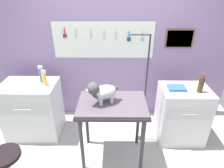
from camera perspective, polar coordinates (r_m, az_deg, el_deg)
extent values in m
cube|color=#967CAD|center=(3.18, -0.38, 9.07)|extent=(4.00, 0.06, 2.30)
cube|color=white|center=(3.09, -2.55, 12.82)|extent=(1.58, 0.02, 0.57)
cylinder|color=gray|center=(3.12, -14.01, 16.08)|extent=(0.01, 0.02, 0.01)
cylinder|color=red|center=(3.12, -13.94, 15.05)|extent=(0.02, 0.02, 0.09)
cube|color=red|center=(3.14, -13.79, 13.76)|extent=(0.06, 0.02, 0.06)
cube|color=#333338|center=(3.12, -13.85, 13.69)|extent=(0.05, 0.01, 0.05)
cylinder|color=gray|center=(3.09, -10.71, 15.84)|extent=(0.01, 0.02, 0.01)
cube|color=silver|center=(3.09, -10.62, 14.45)|extent=(0.03, 0.01, 0.13)
cylinder|color=gray|center=(3.05, -6.25, 16.01)|extent=(0.01, 0.02, 0.01)
cube|color=silver|center=(3.06, -6.20, 14.59)|extent=(0.03, 0.01, 0.13)
cylinder|color=gray|center=(3.04, -2.30, 15.72)|extent=(0.01, 0.02, 0.01)
cube|color=silver|center=(3.05, -2.29, 14.30)|extent=(0.03, 0.01, 0.13)
cylinder|color=gray|center=(3.04, 1.16, 15.51)|extent=(0.01, 0.02, 0.01)
cube|color=silver|center=(3.05, 1.15, 14.09)|extent=(0.03, 0.01, 0.13)
cylinder|color=gray|center=(3.05, 5.10, 15.51)|extent=(0.01, 0.02, 0.01)
cylinder|color=#2972BA|center=(3.05, 5.07, 14.46)|extent=(0.02, 0.02, 0.09)
cube|color=#2972BA|center=(3.07, 5.01, 13.14)|extent=(0.06, 0.02, 0.06)
cube|color=#333338|center=(3.05, 5.03, 13.07)|extent=(0.05, 0.01, 0.05)
cylinder|color=gray|center=(3.07, 9.18, 15.51)|extent=(0.01, 0.02, 0.01)
cube|color=silver|center=(3.07, 8.99, 14.20)|extent=(0.01, 0.00, 0.11)
cube|color=silver|center=(3.07, 9.22, 14.19)|extent=(0.01, 0.00, 0.11)
torus|color=#3C71D0|center=(3.09, 8.76, 12.89)|extent=(0.03, 0.01, 0.03)
torus|color=#3C71D0|center=(3.09, 9.25, 12.87)|extent=(0.03, 0.01, 0.03)
cube|color=brown|center=(3.24, 19.40, 12.58)|extent=(0.43, 0.02, 0.29)
cube|color=#AB8449|center=(3.23, 19.43, 12.55)|extent=(0.39, 0.01, 0.26)
cylinder|color=#2D2D33|center=(2.49, -8.93, -17.58)|extent=(0.04, 0.04, 0.81)
cylinder|color=#2D2D33|center=(2.48, 9.02, -17.68)|extent=(0.04, 0.04, 0.81)
cylinder|color=#2D2D33|center=(2.84, -7.50, -10.82)|extent=(0.04, 0.04, 0.81)
cylinder|color=#2D2D33|center=(2.83, 7.75, -10.90)|extent=(0.04, 0.04, 0.81)
cube|color=#2D2D33|center=(2.37, 0.09, -6.45)|extent=(0.86, 0.59, 0.03)
cube|color=#514951|center=(2.35, 0.09, -5.81)|extent=(0.83, 0.58, 0.03)
cylinder|color=#2D2D33|center=(3.16, 8.60, -15.69)|extent=(0.11, 0.11, 0.01)
cylinder|color=#2D2D33|center=(2.68, 9.80, -2.88)|extent=(0.02, 0.02, 1.64)
cylinder|color=#2D2D33|center=(2.36, 8.43, 14.28)|extent=(0.24, 0.02, 0.02)
cylinder|color=silver|center=(2.27, -3.27, -5.24)|extent=(0.04, 0.04, 0.10)
cylinder|color=silver|center=(2.34, -4.02, -4.18)|extent=(0.04, 0.04, 0.10)
cylinder|color=silver|center=(2.32, -0.11, -4.53)|extent=(0.04, 0.04, 0.10)
cylinder|color=silver|center=(2.38, -0.94, -3.51)|extent=(0.04, 0.04, 0.10)
ellipsoid|color=silver|center=(2.28, -2.23, -2.37)|extent=(0.34, 0.29, 0.16)
ellipsoid|color=#45484A|center=(2.25, -4.64, -3.06)|extent=(0.15, 0.16, 0.09)
sphere|color=#45484A|center=(2.20, -5.62, -1.31)|extent=(0.15, 0.15, 0.15)
ellipsoid|color=silver|center=(2.19, -7.13, -1.95)|extent=(0.08, 0.08, 0.05)
sphere|color=black|center=(2.19, -7.86, -2.09)|extent=(0.02, 0.02, 0.02)
ellipsoid|color=#45484A|center=(2.15, -4.74, -1.71)|extent=(0.05, 0.05, 0.08)
ellipsoid|color=#45484A|center=(2.25, -5.77, -0.30)|extent=(0.05, 0.05, 0.08)
sphere|color=#45484A|center=(2.32, 0.94, -1.26)|extent=(0.06, 0.06, 0.06)
cube|color=silver|center=(3.23, -22.37, -6.98)|extent=(0.80, 0.56, 0.87)
cube|color=silver|center=(2.92, -24.98, -6.95)|extent=(0.70, 0.01, 0.17)
cylinder|color=#99999E|center=(2.91, -25.04, -7.04)|extent=(0.24, 0.02, 0.02)
cube|color=silver|center=(3.09, 19.87, -8.41)|extent=(0.68, 0.52, 0.86)
cube|color=#BEBBBE|center=(2.78, 22.10, -8.38)|extent=(0.60, 0.01, 0.17)
cylinder|color=#99999E|center=(2.77, 22.15, -8.48)|extent=(0.20, 0.02, 0.02)
cylinder|color=black|center=(2.48, -29.40, -18.04)|extent=(0.34, 0.34, 0.04)
cylinder|color=gold|center=(2.87, -19.36, 1.16)|extent=(0.06, 0.06, 0.16)
cylinder|color=gold|center=(2.84, -19.64, 2.80)|extent=(0.03, 0.03, 0.02)
cube|color=silver|center=(2.82, -19.74, 3.40)|extent=(0.06, 0.03, 0.04)
cylinder|color=#3468BD|center=(2.97, -20.13, 2.17)|extent=(0.06, 0.06, 0.19)
cylinder|color=#3468BD|center=(2.93, -20.46, 4.03)|extent=(0.03, 0.03, 0.02)
cube|color=silver|center=(2.92, -20.56, 4.61)|extent=(0.06, 0.04, 0.04)
cylinder|color=#402D15|center=(2.81, 24.89, -0.16)|extent=(0.07, 0.07, 0.22)
cone|color=#402D15|center=(2.76, 25.38, 2.06)|extent=(0.07, 0.07, 0.02)
cylinder|color=red|center=(2.75, 25.46, 2.45)|extent=(0.03, 0.03, 0.02)
cube|color=#325EB8|center=(2.81, 18.60, -1.09)|extent=(0.24, 0.18, 0.04)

